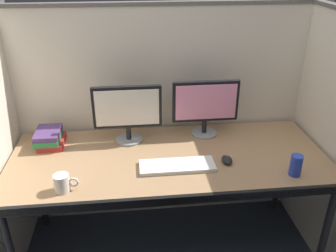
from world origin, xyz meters
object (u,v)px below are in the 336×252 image
at_px(keyboard_main, 177,166).
at_px(computer_mouse, 227,160).
at_px(coffee_mug, 62,183).
at_px(soda_can, 296,165).
at_px(monitor_left, 127,110).
at_px(book_stack, 50,138).
at_px(monitor_right, 205,105).
at_px(desk, 169,164).

relative_size(keyboard_main, computer_mouse, 4.48).
distance_m(coffee_mug, soda_can, 1.25).
relative_size(computer_mouse, soda_can, 0.79).
xyz_separation_m(keyboard_main, computer_mouse, (0.30, 0.02, 0.01)).
xyz_separation_m(monitor_left, book_stack, (-0.50, -0.00, -0.17)).
distance_m(monitor_left, monitor_right, 0.51).
height_order(keyboard_main, computer_mouse, computer_mouse).
bearing_deg(monitor_right, computer_mouse, -80.31).
bearing_deg(monitor_left, soda_can, -28.46).
height_order(monitor_right, book_stack, monitor_right).
height_order(computer_mouse, coffee_mug, coffee_mug).
xyz_separation_m(monitor_left, computer_mouse, (0.57, -0.33, -0.20)).
bearing_deg(coffee_mug, monitor_left, 55.59).
distance_m(monitor_left, computer_mouse, 0.68).
bearing_deg(coffee_mug, keyboard_main, 13.85).
height_order(coffee_mug, book_stack, book_stack).
bearing_deg(book_stack, computer_mouse, -17.01).
xyz_separation_m(monitor_left, coffee_mug, (-0.34, -0.50, -0.17)).
xyz_separation_m(monitor_right, coffee_mug, (-0.85, -0.54, -0.17)).
height_order(computer_mouse, book_stack, book_stack).
relative_size(monitor_left, soda_can, 3.52).
relative_size(computer_mouse, book_stack, 0.44).
relative_size(computer_mouse, coffee_mug, 0.76).
bearing_deg(keyboard_main, coffee_mug, -166.15).
xyz_separation_m(computer_mouse, soda_can, (0.34, -0.16, 0.04)).
height_order(monitor_left, keyboard_main, monitor_left).
height_order(desk, monitor_right, monitor_right).
bearing_deg(desk, keyboard_main, -73.52).
height_order(desk, computer_mouse, computer_mouse).
relative_size(desk, monitor_left, 4.42).
relative_size(monitor_right, coffee_mug, 3.41).
height_order(monitor_left, book_stack, monitor_left).
distance_m(desk, keyboard_main, 0.13).
relative_size(desk, book_stack, 8.70).
distance_m(keyboard_main, soda_can, 0.65).
xyz_separation_m(monitor_left, keyboard_main, (0.27, -0.35, -0.20)).
bearing_deg(coffee_mug, soda_can, 0.41).
xyz_separation_m(book_stack, soda_can, (1.40, -0.49, 0.01)).
bearing_deg(monitor_left, coffee_mug, -124.41).
distance_m(monitor_left, coffee_mug, 0.63).
bearing_deg(desk, book_stack, 162.20).
height_order(desk, monitor_left, monitor_left).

